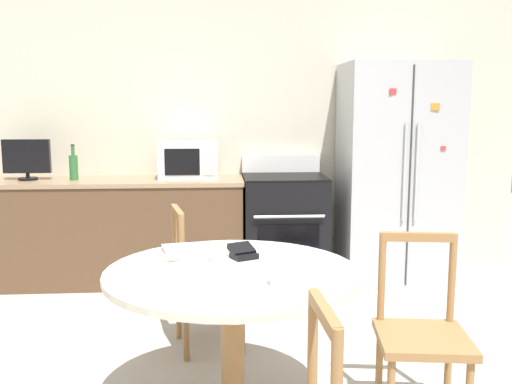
{
  "coord_description": "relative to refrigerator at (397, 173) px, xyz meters",
  "views": [
    {
      "loc": [
        -0.2,
        -2.6,
        1.52
      ],
      "look_at": [
        0.06,
        1.15,
        0.95
      ],
      "focal_mm": 40.0,
      "sensor_mm": 36.0,
      "label": 1
    }
  ],
  "objects": [
    {
      "name": "refrigerator",
      "position": [
        0.0,
        0.0,
        0.0
      ],
      "size": [
        0.95,
        0.71,
        1.88
      ],
      "color": "#B2B5BA",
      "rests_on": "ground_plane"
    },
    {
      "name": "dining_table",
      "position": [
        -1.49,
        -2.26,
        -0.33
      ],
      "size": [
        1.19,
        1.19,
        0.76
      ],
      "color": "beige",
      "rests_on": "ground_plane"
    },
    {
      "name": "counter_bottle",
      "position": [
        -2.76,
        0.02,
        0.07
      ],
      "size": [
        0.07,
        0.07,
        0.3
      ],
      "color": "#2D6B38",
      "rests_on": "kitchen_counter"
    },
    {
      "name": "mail_stack",
      "position": [
        -1.72,
        -1.96,
        -0.16
      ],
      "size": [
        0.28,
        0.34,
        0.02
      ],
      "color": "white",
      "rests_on": "dining_table"
    },
    {
      "name": "dining_chair_right",
      "position": [
        -0.59,
        -2.31,
        -0.5
      ],
      "size": [
        0.47,
        0.47,
        0.9
      ],
      "rotation": [
        0.0,
        0.0,
        3.01
      ],
      "color": "#9E7042",
      "rests_on": "ground_plane"
    },
    {
      "name": "dining_chair_far",
      "position": [
        -1.65,
        -1.37,
        -0.5
      ],
      "size": [
        0.49,
        0.49,
        0.9
      ],
      "rotation": [
        0.0,
        0.0,
        4.91
      ],
      "color": "#9E7042",
      "rests_on": "ground_plane"
    },
    {
      "name": "back_wall",
      "position": [
        -1.36,
        0.41,
        0.36
      ],
      "size": [
        5.2,
        0.1,
        2.6
      ],
      "color": "beige",
      "rests_on": "ground_plane"
    },
    {
      "name": "countertop_tv",
      "position": [
        -3.15,
        0.05,
        0.14
      ],
      "size": [
        0.39,
        0.16,
        0.34
      ],
      "color": "black",
      "rests_on": "kitchen_counter"
    },
    {
      "name": "wallet",
      "position": [
        -1.44,
        -2.05,
        -0.15
      ],
      "size": [
        0.16,
        0.17,
        0.07
      ],
      "color": "black",
      "rests_on": "dining_table"
    },
    {
      "name": "microwave",
      "position": [
        -1.8,
        0.1,
        0.12
      ],
      "size": [
        0.5,
        0.39,
        0.31
      ],
      "color": "white",
      "rests_on": "kitchen_counter"
    },
    {
      "name": "oven_range",
      "position": [
        -0.98,
        0.03,
        -0.47
      ],
      "size": [
        0.71,
        0.68,
        1.08
      ],
      "color": "black",
      "rests_on": "ground_plane"
    },
    {
      "name": "candle_glass",
      "position": [
        -1.3,
        -2.51,
        -0.14
      ],
      "size": [
        0.08,
        0.08,
        0.08
      ],
      "color": "silver",
      "rests_on": "dining_table"
    },
    {
      "name": "kitchen_counter",
      "position": [
        -2.46,
        0.05,
        -0.49
      ],
      "size": [
        2.23,
        0.64,
        0.9
      ],
      "color": "brown",
      "rests_on": "ground_plane"
    }
  ]
}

